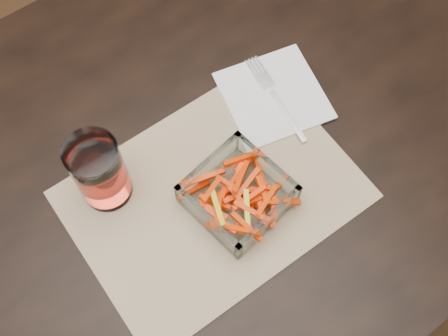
% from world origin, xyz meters
% --- Properties ---
extents(dining_table, '(1.60, 0.90, 0.75)m').
position_xyz_m(dining_table, '(0.00, 0.00, 0.66)').
color(dining_table, black).
rests_on(dining_table, ground).
extents(placemat, '(0.45, 0.33, 0.00)m').
position_xyz_m(placemat, '(-0.05, -0.08, 0.75)').
color(placemat, tan).
rests_on(placemat, dining_table).
extents(glass_bowl, '(0.16, 0.16, 0.06)m').
position_xyz_m(glass_bowl, '(-0.03, -0.11, 0.78)').
color(glass_bowl, white).
rests_on(glass_bowl, placemat).
extents(tumbler, '(0.08, 0.08, 0.14)m').
position_xyz_m(tumbler, '(-0.19, 0.03, 0.82)').
color(tumbler, white).
rests_on(tumbler, placemat).
extents(napkin, '(0.20, 0.20, 0.00)m').
position_xyz_m(napkin, '(0.14, 0.01, 0.76)').
color(napkin, white).
rests_on(napkin, placemat).
extents(fork, '(0.04, 0.19, 0.00)m').
position_xyz_m(fork, '(0.14, 0.00, 0.76)').
color(fork, silver).
rests_on(fork, napkin).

